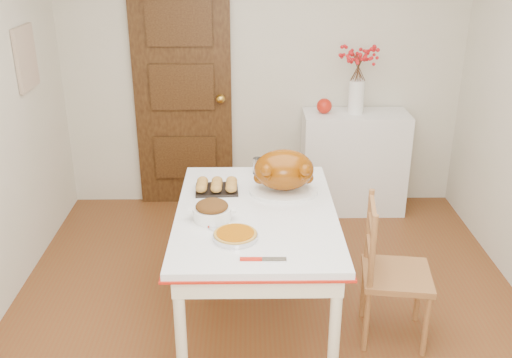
{
  "coord_description": "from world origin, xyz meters",
  "views": [
    {
      "loc": [
        -0.13,
        -3.02,
        2.33
      ],
      "look_at": [
        -0.08,
        0.09,
        1.01
      ],
      "focal_mm": 40.88,
      "sensor_mm": 36.0,
      "label": 1
    }
  ],
  "objects_px": {
    "turkey_platter": "(284,172)",
    "kitchen_table": "(256,272)",
    "sideboard": "(353,162)",
    "pumpkin_pie": "(235,235)",
    "chair_oak": "(397,272)"
  },
  "relations": [
    {
      "from": "chair_oak",
      "to": "turkey_platter",
      "type": "height_order",
      "value": "turkey_platter"
    },
    {
      "from": "chair_oak",
      "to": "sideboard",
      "type": "bearing_deg",
      "value": 6.46
    },
    {
      "from": "chair_oak",
      "to": "pumpkin_pie",
      "type": "distance_m",
      "value": 1.07
    },
    {
      "from": "turkey_platter",
      "to": "kitchen_table",
      "type": "bearing_deg",
      "value": -112.68
    },
    {
      "from": "sideboard",
      "to": "chair_oak",
      "type": "xyz_separation_m",
      "value": [
        -0.04,
        -1.82,
        0.0
      ]
    },
    {
      "from": "chair_oak",
      "to": "pumpkin_pie",
      "type": "xyz_separation_m",
      "value": [
        -0.96,
        -0.26,
        0.4
      ]
    },
    {
      "from": "sideboard",
      "to": "kitchen_table",
      "type": "distance_m",
      "value": 1.96
    },
    {
      "from": "kitchen_table",
      "to": "chair_oak",
      "type": "distance_m",
      "value": 0.85
    },
    {
      "from": "chair_oak",
      "to": "turkey_platter",
      "type": "distance_m",
      "value": 0.91
    },
    {
      "from": "turkey_platter",
      "to": "pumpkin_pie",
      "type": "bearing_deg",
      "value": -104.53
    },
    {
      "from": "kitchen_table",
      "to": "pumpkin_pie",
      "type": "xyz_separation_m",
      "value": [
        -0.11,
        -0.34,
        0.44
      ]
    },
    {
      "from": "kitchen_table",
      "to": "pumpkin_pie",
      "type": "relative_size",
      "value": 5.83
    },
    {
      "from": "kitchen_table",
      "to": "chair_oak",
      "type": "height_order",
      "value": "chair_oak"
    },
    {
      "from": "kitchen_table",
      "to": "chair_oak",
      "type": "xyz_separation_m",
      "value": [
        0.85,
        -0.08,
        0.04
      ]
    },
    {
      "from": "turkey_platter",
      "to": "sideboard",
      "type": "bearing_deg",
      "value": 75.7
    }
  ]
}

